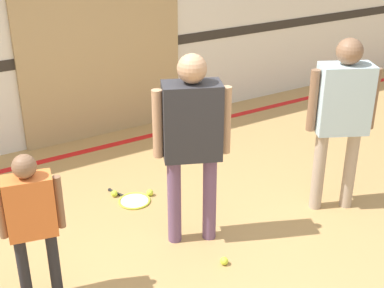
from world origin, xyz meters
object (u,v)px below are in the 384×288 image
Objects in this scene: tennis_ball_stray_right at (150,193)px; tennis_ball_by_spare_racket at (114,194)px; tennis_ball_stray_left at (316,188)px; person_student_left at (31,214)px; racket_spare_on_floor at (133,200)px; person_instructor at (192,131)px; tennis_ball_near_instructor at (224,261)px; person_student_right at (342,108)px.

tennis_ball_by_spare_racket is at bearing 151.13° from tennis_ball_stray_right.
tennis_ball_stray_right is (-1.46, 0.78, 0.00)m from tennis_ball_stray_left.
person_student_left is 2.15× the size of racket_spare_on_floor.
person_student_left is 1.64m from tennis_ball_by_spare_racket.
tennis_ball_by_spare_racket is (-0.28, 1.00, -0.97)m from person_instructor.
person_instructor is 24.66× the size of tennis_ball_by_spare_racket.
tennis_ball_stray_left is (1.48, 0.05, -0.97)m from person_instructor.
tennis_ball_stray_left is 1.66m from tennis_ball_stray_right.
person_instructor reaches higher than tennis_ball_near_instructor.
tennis_ball_by_spare_racket and tennis_ball_stray_right have the same top height.
tennis_ball_stray_right is at bearing -107.17° from racket_spare_on_floor.
tennis_ball_stray_left is (0.09, 0.29, -0.97)m from person_student_right.
racket_spare_on_floor is 8.19× the size of tennis_ball_by_spare_racket.
person_student_right reaches higher than tennis_ball_stray_right.
tennis_ball_by_spare_racket and tennis_ball_stray_left have the same top height.
person_student_left is 2.89m from tennis_ball_stray_left.
tennis_ball_stray_left is (1.46, 0.49, 0.00)m from tennis_ball_near_instructor.
tennis_ball_stray_right is at bearing 151.82° from tennis_ball_stray_left.
tennis_ball_near_instructor is 1.54m from tennis_ball_stray_left.
person_student_left is 17.63× the size of tennis_ball_near_instructor.
tennis_ball_stray_right is at bearing -11.44° from person_student_right.
racket_spare_on_floor is 1.82m from tennis_ball_stray_left.
person_student_left is 17.63× the size of tennis_ball_stray_right.
person_student_left is 17.63× the size of tennis_ball_by_spare_racket.
tennis_ball_near_instructor is (1.35, -0.38, -0.69)m from person_student_left.
tennis_ball_by_spare_racket is (1.04, 1.06, -0.69)m from person_student_left.
racket_spare_on_floor is at bearing -56.43° from tennis_ball_by_spare_racket.
tennis_ball_stray_right is (-1.37, 1.07, -0.97)m from person_student_right.
racket_spare_on_floor is at bearing 49.68° from person_student_left.
tennis_ball_stray_left is (2.81, 0.11, -0.69)m from person_student_left.
person_student_right is at bearing 13.72° from person_instructor.
racket_spare_on_floor is 8.19× the size of tennis_ball_stray_right.
person_instructor is at bearing -74.31° from tennis_ball_by_spare_racket.
tennis_ball_near_instructor is (0.03, -0.44, -0.97)m from person_instructor.
tennis_ball_by_spare_racket is (-0.31, 1.44, 0.00)m from tennis_ball_near_instructor.
person_student_right is (1.39, -0.24, -0.01)m from person_instructor.
person_student_right reaches higher than tennis_ball_stray_left.
person_instructor is 24.66× the size of tennis_ball_stray_right.
tennis_ball_stray_left is at bearing -28.30° from tennis_ball_by_spare_racket.
tennis_ball_by_spare_racket is (-0.12, 0.18, 0.02)m from racket_spare_on_floor.
tennis_ball_near_instructor is 1.48m from tennis_ball_by_spare_racket.
tennis_ball_stray_right is (0.31, -0.17, 0.00)m from tennis_ball_by_spare_racket.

